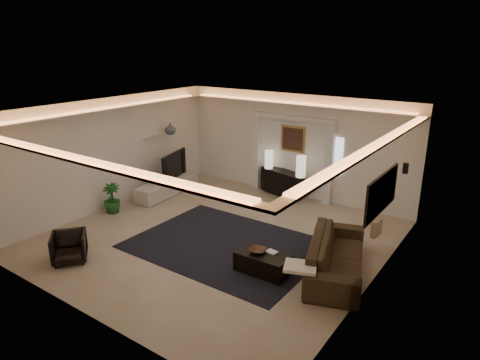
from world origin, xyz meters
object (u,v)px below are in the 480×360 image
Objects in this scene: sofa at (337,255)px; armchair at (69,247)px; console at (282,182)px; coffee_table at (263,262)px.

armchair is (-4.59, -2.68, -0.06)m from sofa.
sofa is (2.98, -3.15, -0.04)m from console.
console is 4.36m from coffee_table.
sofa is at bearing -20.38° from armchair.
console is at bearing 113.87° from coffee_table.
sofa is 3.69× the size of armchair.
console is 6.05m from armchair.
coffee_table is (1.83, -3.96, -0.20)m from console.
console is at bearing 23.93° from armchair.
sofa reaches higher than coffee_table.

